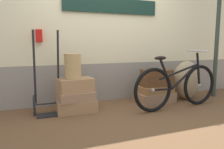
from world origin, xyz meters
TOP-DOWN VIEW (x-y plane):
  - ground at (0.00, 0.00)m, footprint 8.46×5.20m
  - station_building at (0.01, 0.85)m, footprint 6.46×0.74m
  - suitcase_0 at (-0.69, 0.27)m, footprint 0.62×0.45m
  - suitcase_1 at (-0.70, 0.27)m, footprint 0.59×0.46m
  - suitcase_2 at (-0.70, 0.27)m, footprint 0.57×0.41m
  - suitcase_3 at (0.77, 0.27)m, footprint 0.73×0.45m
  - suitcase_4 at (0.77, 0.28)m, footprint 0.64×0.45m
  - suitcase_5 at (0.80, 0.27)m, footprint 0.58×0.37m
  - suitcase_6 at (0.80, 0.27)m, footprint 0.54×0.36m
  - wicker_basket at (-0.73, 0.28)m, footprint 0.26×0.26m
  - luggage_trolley at (-1.11, 0.32)m, footprint 0.43×0.38m
  - burlap_sack at (1.48, 0.28)m, footprint 0.54×0.46m
  - bicycle at (0.92, -0.17)m, footprint 1.70×0.46m

SIDE VIEW (x-z plane):
  - ground at x=0.00m, z-range -0.06..0.00m
  - suitcase_3 at x=0.77m, z-range 0.00..0.19m
  - suitcase_0 at x=-0.69m, z-range 0.00..0.19m
  - suitcase_4 at x=0.77m, z-range 0.19..0.31m
  - suitcase_1 at x=-0.70m, z-range 0.19..0.33m
  - luggage_trolley at x=-1.11m, z-range -0.35..0.92m
  - burlap_sack at x=1.48m, z-range 0.00..0.74m
  - bicycle at x=0.92m, z-range -0.11..0.85m
  - suitcase_5 at x=0.80m, z-range 0.31..0.49m
  - suitcase_2 at x=-0.70m, z-range 0.33..0.54m
  - suitcase_6 at x=0.80m, z-range 0.49..0.61m
  - wicker_basket at x=-0.73m, z-range 0.54..0.92m
  - station_building at x=0.01m, z-range 0.00..2.46m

